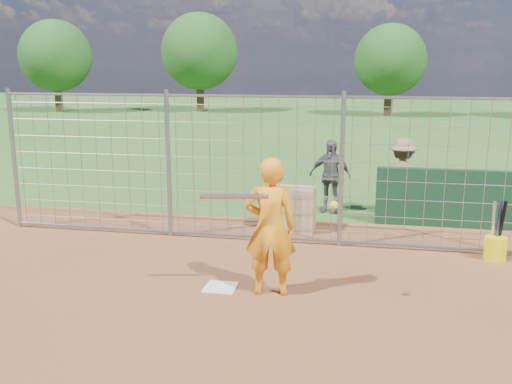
% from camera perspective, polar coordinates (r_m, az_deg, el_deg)
% --- Properties ---
extents(ground, '(100.00, 100.00, 0.00)m').
position_cam_1_polar(ground, '(8.16, -3.20, -9.04)').
color(ground, '#2D591E').
rests_on(ground, ground).
extents(home_plate, '(0.43, 0.43, 0.02)m').
position_cam_1_polar(home_plate, '(7.97, -3.56, -9.49)').
color(home_plate, silver).
rests_on(home_plate, ground).
extents(dugout_wall, '(2.60, 0.20, 1.10)m').
position_cam_1_polar(dugout_wall, '(11.31, 18.48, -0.60)').
color(dugout_wall, '#11381E').
rests_on(dugout_wall, ground).
extents(batter, '(0.74, 0.54, 1.86)m').
position_cam_1_polar(batter, '(7.47, 1.42, -3.51)').
color(batter, orange).
rests_on(batter, ground).
extents(bystander_b, '(0.96, 0.59, 1.53)m').
position_cam_1_polar(bystander_b, '(11.88, 7.41, 1.62)').
color(bystander_b, '#525156').
rests_on(bystander_b, ground).
extents(bystander_c, '(1.11, 0.75, 1.59)m').
position_cam_1_polar(bystander_c, '(11.79, 14.40, 1.40)').
color(bystander_c, olive).
rests_on(bystander_c, ground).
extents(equipment_bin, '(0.81, 0.57, 0.80)m').
position_cam_1_polar(equipment_bin, '(10.56, 3.71, -1.71)').
color(equipment_bin, tan).
rests_on(equipment_bin, ground).
extents(equipment_in_play, '(1.73, 0.24, 0.13)m').
position_cam_1_polar(equipment_in_play, '(7.09, 0.18, -0.67)').
color(equipment_in_play, silver).
rests_on(equipment_in_play, ground).
extents(bucket_with_bats, '(0.34, 0.38, 0.98)m').
position_cam_1_polar(bucket_with_bats, '(9.72, 22.83, -4.91)').
color(bucket_with_bats, yellow).
rests_on(bucket_with_bats, ground).
extents(backstop_fence, '(9.08, 0.08, 2.60)m').
position_cam_1_polar(backstop_fence, '(9.69, -0.36, 2.22)').
color(backstop_fence, gray).
rests_on(backstop_fence, ground).
extents(tree_line, '(44.66, 6.72, 6.48)m').
position_cam_1_polar(tree_line, '(35.49, 13.53, 13.40)').
color(tree_line, '#3F2B19').
rests_on(tree_line, ground).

